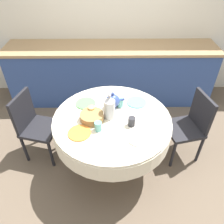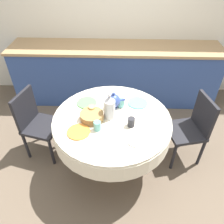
{
  "view_description": "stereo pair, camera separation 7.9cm",
  "coord_description": "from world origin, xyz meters",
  "px_view_note": "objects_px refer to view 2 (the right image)",
  "views": [
    {
      "loc": [
        -0.02,
        -1.7,
        2.24
      ],
      "look_at": [
        0.0,
        0.0,
        0.85
      ],
      "focal_mm": 35.0,
      "sensor_mm": 36.0,
      "label": 1
    },
    {
      "loc": [
        0.06,
        -1.7,
        2.24
      ],
      "look_at": [
        0.0,
        0.0,
        0.85
      ],
      "focal_mm": 35.0,
      "sensor_mm": 36.0,
      "label": 2
    }
  ],
  "objects_px": {
    "chair_left": "(192,127)",
    "coffee_carafe": "(110,107)",
    "chair_right": "(36,121)",
    "teapot": "(114,101)"
  },
  "relations": [
    {
      "from": "coffee_carafe",
      "to": "chair_right",
      "type": "bearing_deg",
      "value": 166.28
    },
    {
      "from": "coffee_carafe",
      "to": "teapot",
      "type": "relative_size",
      "value": 1.39
    },
    {
      "from": "chair_left",
      "to": "teapot",
      "type": "height_order",
      "value": "teapot"
    },
    {
      "from": "chair_left",
      "to": "teapot",
      "type": "bearing_deg",
      "value": 78.96
    },
    {
      "from": "chair_left",
      "to": "chair_right",
      "type": "relative_size",
      "value": 1.0
    },
    {
      "from": "chair_left",
      "to": "chair_right",
      "type": "height_order",
      "value": "same"
    },
    {
      "from": "chair_right",
      "to": "coffee_carafe",
      "type": "xyz_separation_m",
      "value": [
        0.9,
        -0.22,
        0.41
      ]
    },
    {
      "from": "chair_right",
      "to": "teapot",
      "type": "relative_size",
      "value": 4.25
    },
    {
      "from": "coffee_carafe",
      "to": "teapot",
      "type": "bearing_deg",
      "value": 77.67
    },
    {
      "from": "chair_left",
      "to": "coffee_carafe",
      "type": "bearing_deg",
      "value": 88.71
    }
  ]
}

